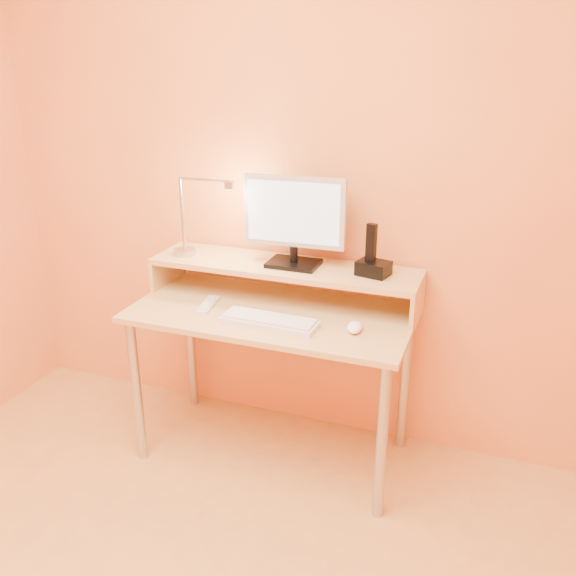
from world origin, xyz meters
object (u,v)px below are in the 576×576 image
at_px(phone_dock, 373,268).
at_px(keyboard, 269,322).
at_px(lamp_base, 185,252).
at_px(remote_control, 208,305).
at_px(mouse, 354,327).
at_px(monitor_panel, 295,212).

bearing_deg(phone_dock, keyboard, -128.22).
bearing_deg(lamp_base, remote_control, -41.86).
relative_size(lamp_base, mouse, 0.96).
bearing_deg(lamp_base, monitor_panel, 4.38).
bearing_deg(phone_dock, remote_control, -149.56).
distance_m(lamp_base, keyboard, 0.60).
bearing_deg(lamp_base, keyboard, -26.26).
distance_m(monitor_panel, remote_control, 0.55).
relative_size(monitor_panel, mouse, 4.24).
xyz_separation_m(lamp_base, mouse, (0.86, -0.20, -0.15)).
relative_size(phone_dock, mouse, 1.24).
relative_size(phone_dock, keyboard, 0.33).
xyz_separation_m(lamp_base, phone_dock, (0.88, 0.03, 0.02)).
xyz_separation_m(monitor_panel, phone_dock, (0.35, -0.01, -0.21)).
bearing_deg(phone_dock, lamp_base, -165.15).
height_order(lamp_base, phone_dock, phone_dock).
bearing_deg(keyboard, remote_control, 168.91).
bearing_deg(monitor_panel, mouse, -38.25).
height_order(mouse, remote_control, mouse).
bearing_deg(remote_control, phone_dock, 8.42).
bearing_deg(monitor_panel, keyboard, -93.15).
height_order(lamp_base, mouse, lamp_base).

